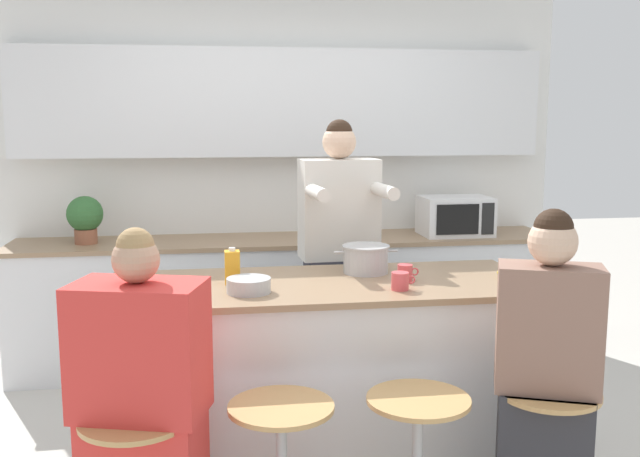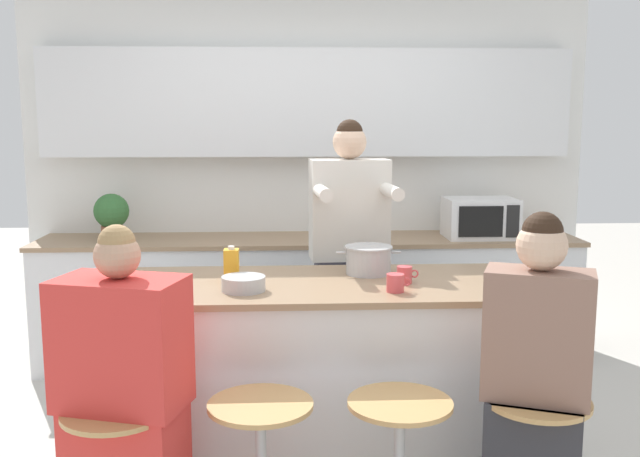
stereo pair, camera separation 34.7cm
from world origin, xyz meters
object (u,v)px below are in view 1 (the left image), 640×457
Objects in this scene: kitchen_island at (322,374)px; microwave at (455,216)px; fruit_bowl at (249,285)px; cooking_pot at (366,259)px; bar_stool_rightmost at (546,449)px; coffee_cup_far at (400,281)px; person_cooking at (339,272)px; coffee_cup_near at (405,273)px; potted_plant at (85,217)px; juice_carton at (232,267)px; person_wrapped_blanket at (142,414)px; banana_bunch at (507,273)px; person_seated_near at (545,389)px.

kitchen_island is 4.24× the size of microwave.
cooking_pot is at bearing 28.23° from fruit_bowl.
kitchen_island is at bearing 138.56° from bar_stool_rightmost.
cooking_pot is 2.90× the size of coffee_cup_far.
kitchen_island is 0.75m from person_cooking.
person_cooking is 16.19× the size of coffee_cup_near.
coffee_cup_near is 2.35m from potted_plant.
kitchen_island is 0.63m from fruit_bowl.
microwave reaches higher than coffee_cup_near.
juice_carton is at bearing 148.76° from bar_stool_rightmost.
coffee_cup_near is (1.20, 0.67, 0.36)m from person_wrapped_blanket.
potted_plant reaches higher than bar_stool_rightmost.
microwave reaches higher than cooking_pot.
banana_bunch is 0.49× the size of potted_plant.
fruit_bowl is at bearing 68.04° from person_wrapped_blanket.
person_wrapped_blanket is at bearing -158.61° from banana_bunch.
person_wrapped_blanket is 2.75× the size of microwave.
microwave reaches higher than kitchen_island.
person_wrapped_blanket is 1.43m from cooking_pot.
bar_stool_rightmost is 3.99× the size of banana_bunch.
microwave is (1.62, 1.46, 0.01)m from juice_carton.
juice_carton reaches higher than bar_stool_rightmost.
person_cooking is (0.19, 0.62, 0.37)m from kitchen_island.
fruit_bowl is 1.91× the size of coffee_cup_near.
banana_bunch is at bearing -2.26° from kitchen_island.
person_wrapped_blanket is 6.60× the size of fruit_bowl.
juice_carton is (-1.36, 0.07, 0.06)m from banana_bunch.
cooking_pot is at bearing -40.19° from potted_plant.
cooking_pot is (0.06, -0.45, 0.16)m from person_cooking.
person_cooking is at bearing -30.38° from potted_plant.
person_seated_near reaches higher than potted_plant.
potted_plant is (-0.55, 2.24, 0.45)m from person_wrapped_blanket.
person_wrapped_blanket is 4.19× the size of potted_plant.
banana_bunch is at bearing 0.22° from coffee_cup_near.
microwave is (1.00, 0.87, 0.19)m from person_cooking.
kitchen_island is at bearing -128.53° from microwave.
cooking_pot reaches higher than kitchen_island.
fruit_bowl is at bearing -133.30° from microwave.
microwave is at bearing 63.97° from person_wrapped_blanket.
person_cooking is at bearing 72.75° from kitchen_island.
juice_carton reaches higher than coffee_cup_near.
person_seated_near is at bearing 16.00° from person_wrapped_blanket.
fruit_bowl is 1.78× the size of coffee_cup_far.
person_wrapped_blanket is at bearing -150.71° from coffee_cup_near.
bar_stool_rightmost is 1.56m from person_cooking.
person_wrapped_blanket is (-0.99, -1.34, -0.22)m from person_cooking.
person_seated_near is (0.81, -0.71, 0.15)m from kitchen_island.
fruit_bowl is 0.64× the size of potted_plant.
potted_plant is (-0.92, 1.50, 0.05)m from juice_carton.
cooking_pot is at bearing 11.77° from juice_carton.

